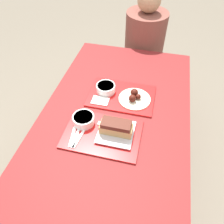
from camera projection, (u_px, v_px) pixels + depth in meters
name	position (u px, v px, depth m)	size (l,w,h in m)	color
ground_plane	(113.00, 174.00, 1.90)	(12.00, 12.00, 0.00)	#706656
picnic_table	(114.00, 126.00, 1.42)	(0.93, 1.64, 0.74)	maroon
picnic_bench_far	(136.00, 70.00, 2.33)	(0.88, 0.28, 0.42)	maroon
tray_near	(102.00, 134.00, 1.26)	(0.44, 0.30, 0.01)	red
tray_far	(122.00, 96.00, 1.48)	(0.44, 0.30, 0.01)	red
bowl_coleslaw_near	(84.00, 119.00, 1.29)	(0.13, 0.13, 0.05)	white
brisket_sandwich_plate	(116.00, 129.00, 1.23)	(0.20, 0.20, 0.10)	beige
plastic_fork_near	(77.00, 136.00, 1.24)	(0.03, 0.17, 0.00)	white
plastic_knife_near	(80.00, 136.00, 1.24)	(0.04, 0.17, 0.00)	white
plastic_spoon_near	(73.00, 135.00, 1.25)	(0.04, 0.17, 0.00)	white
condiment_packet	(101.00, 123.00, 1.31)	(0.04, 0.03, 0.01)	#A59E93
bowl_coleslaw_far	(106.00, 88.00, 1.49)	(0.13, 0.13, 0.05)	white
wings_plate_far	(134.00, 97.00, 1.44)	(0.21, 0.21, 0.06)	beige
napkin_far	(100.00, 101.00, 1.44)	(0.11, 0.08, 0.01)	white
person_seated_across	(145.00, 38.00, 2.05)	(0.37, 0.37, 0.75)	brown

